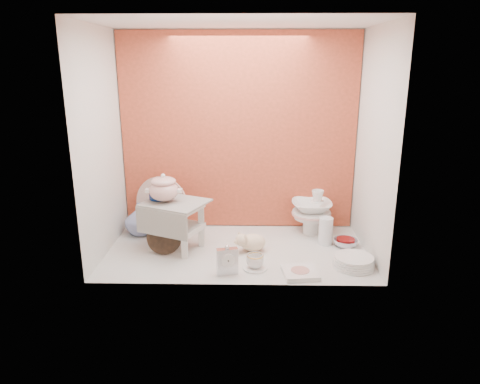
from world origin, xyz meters
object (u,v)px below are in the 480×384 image
(mantel_clock, at_px, (227,260))
(dinner_plate_stack, at_px, (354,262))
(blue_white_vase, at_px, (140,219))
(crystal_bowl, at_px, (345,243))
(plush_pig, at_px, (253,242))
(step_stool, at_px, (176,225))
(porcelain_tower, at_px, (311,212))
(floral_platter, at_px, (162,204))
(gold_rim_teacup, at_px, (255,261))
(soup_tureen, at_px, (164,188))

(mantel_clock, xyz_separation_m, dinner_plate_stack, (0.81, 0.12, -0.06))
(blue_white_vase, xyz_separation_m, crystal_bowl, (1.52, -0.21, -0.10))
(plush_pig, bearing_deg, step_stool, 175.16)
(mantel_clock, xyz_separation_m, porcelain_tower, (0.61, 0.71, 0.08))
(mantel_clock, distance_m, crystal_bowl, 0.94)
(floral_platter, distance_m, porcelain_tower, 1.15)
(plush_pig, bearing_deg, gold_rim_teacup, -88.21)
(floral_platter, relative_size, porcelain_tower, 1.26)
(mantel_clock, bearing_deg, plush_pig, 51.47)
(crystal_bowl, bearing_deg, blue_white_vase, 172.07)
(mantel_clock, distance_m, porcelain_tower, 0.94)
(soup_tureen, distance_m, mantel_clock, 0.69)
(step_stool, height_order, gold_rim_teacup, step_stool)
(mantel_clock, bearing_deg, soup_tureen, 124.88)
(blue_white_vase, distance_m, dinner_plate_stack, 1.60)
(gold_rim_teacup, bearing_deg, floral_platter, 137.91)
(floral_platter, xyz_separation_m, porcelain_tower, (1.15, -0.01, -0.05))
(soup_tureen, bearing_deg, blue_white_vase, 132.73)
(floral_platter, height_order, plush_pig, floral_platter)
(blue_white_vase, height_order, mantel_clock, blue_white_vase)
(mantel_clock, bearing_deg, step_stool, 119.79)
(mantel_clock, xyz_separation_m, crystal_bowl, (0.82, 0.45, -0.07))
(soup_tureen, bearing_deg, dinner_plate_stack, -12.44)
(plush_pig, xyz_separation_m, gold_rim_teacup, (0.01, -0.28, -0.01))
(floral_platter, bearing_deg, crystal_bowl, -11.28)
(blue_white_vase, relative_size, crystal_bowl, 1.42)
(plush_pig, relative_size, dinner_plate_stack, 0.86)
(floral_platter, height_order, porcelain_tower, floral_platter)
(crystal_bowl, bearing_deg, plush_pig, -171.88)
(step_stool, relative_size, gold_rim_teacup, 3.64)
(blue_white_vase, bearing_deg, gold_rim_teacup, -33.81)
(floral_platter, relative_size, dinner_plate_stack, 1.65)
(floral_platter, distance_m, dinner_plate_stack, 1.49)
(step_stool, distance_m, plush_pig, 0.55)
(soup_tureen, relative_size, mantel_clock, 1.26)
(blue_white_vase, distance_m, porcelain_tower, 1.31)
(soup_tureen, xyz_separation_m, mantel_clock, (0.45, -0.39, -0.35))
(mantel_clock, bearing_deg, dinner_plate_stack, -5.80)
(dinner_plate_stack, bearing_deg, plush_pig, 159.92)
(blue_white_vase, relative_size, porcelain_tower, 0.71)
(soup_tureen, relative_size, crystal_bowl, 1.39)
(blue_white_vase, height_order, crystal_bowl, blue_white_vase)
(step_stool, distance_m, dinner_plate_stack, 1.22)
(plush_pig, bearing_deg, soup_tureen, 175.41)
(dinner_plate_stack, height_order, porcelain_tower, porcelain_tower)
(step_stool, distance_m, soup_tureen, 0.28)
(blue_white_vase, bearing_deg, plush_pig, -19.67)
(crystal_bowl, bearing_deg, step_stool, -177.31)
(gold_rim_teacup, bearing_deg, soup_tureen, 153.08)
(soup_tureen, height_order, dinner_plate_stack, soup_tureen)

